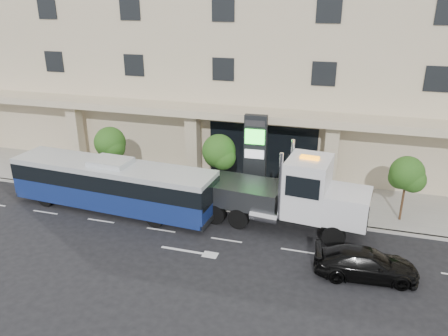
% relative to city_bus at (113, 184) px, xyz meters
% --- Properties ---
extents(ground, '(120.00, 120.00, 0.00)m').
position_rel_city_bus_xyz_m(ground, '(8.00, -0.22, -1.74)').
color(ground, black).
rests_on(ground, ground).
extents(sidewalk, '(120.00, 6.00, 0.15)m').
position_rel_city_bus_xyz_m(sidewalk, '(8.00, 4.78, -1.66)').
color(sidewalk, gray).
rests_on(sidewalk, ground).
extents(curb, '(120.00, 0.30, 0.15)m').
position_rel_city_bus_xyz_m(curb, '(8.00, 1.78, -1.66)').
color(curb, gray).
rests_on(curb, ground).
extents(convention_center, '(60.00, 17.60, 20.00)m').
position_rel_city_bus_xyz_m(convention_center, '(8.00, 15.20, 8.24)').
color(convention_center, '#BDB08D').
rests_on(convention_center, ground).
extents(tree_left, '(2.27, 2.20, 4.22)m').
position_rel_city_bus_xyz_m(tree_left, '(-1.98, 3.37, 1.38)').
color(tree_left, '#422B19').
rests_on(tree_left, sidewalk).
extents(tree_mid, '(2.28, 2.20, 4.38)m').
position_rel_city_bus_xyz_m(tree_mid, '(6.02, 3.37, 1.52)').
color(tree_mid, '#422B19').
rests_on(tree_mid, sidewalk).
extents(tree_right, '(2.10, 2.00, 4.04)m').
position_rel_city_bus_xyz_m(tree_right, '(17.52, 3.37, 1.30)').
color(tree_right, '#422B19').
rests_on(tree_right, sidewalk).
extents(city_bus, '(13.61, 3.71, 3.41)m').
position_rel_city_bus_xyz_m(city_bus, '(0.00, 0.00, 0.00)').
color(city_bus, black).
rests_on(city_bus, ground).
extents(tow_truck, '(11.15, 3.69, 5.05)m').
position_rel_city_bus_xyz_m(tow_truck, '(11.10, 0.75, 0.34)').
color(tow_truck, '#2D3033').
rests_on(tow_truck, ground).
extents(black_sedan, '(5.13, 2.53, 1.43)m').
position_rel_city_bus_xyz_m(black_sedan, '(15.44, -3.07, -1.02)').
color(black_sedan, black).
rests_on(black_sedan, ground).
extents(signage_pylon, '(1.46, 0.59, 5.76)m').
position_rel_city_bus_xyz_m(signage_pylon, '(8.34, 3.72, 1.34)').
color(signage_pylon, black).
rests_on(signage_pylon, sidewalk).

